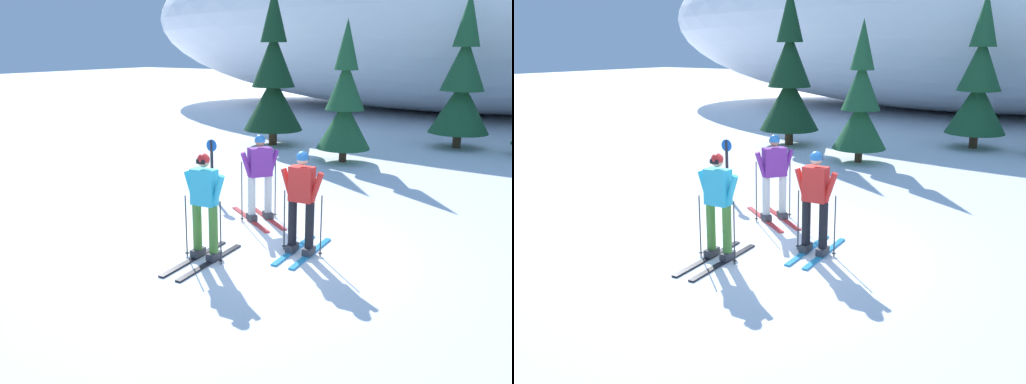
# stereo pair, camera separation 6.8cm
# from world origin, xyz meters

# --- Properties ---
(ground_plane) EXTENTS (120.00, 120.00, 0.00)m
(ground_plane) POSITION_xyz_m (0.00, 0.00, 0.00)
(ground_plane) COLOR white
(skier_purple_jacket) EXTENTS (1.71, 1.38, 1.76)m
(skier_purple_jacket) POSITION_xyz_m (-1.10, 1.36, 0.93)
(skier_purple_jacket) COLOR red
(skier_purple_jacket) RESTS_ON ground
(skier_cyan_jacket) EXTENTS (0.78, 1.76, 1.79)m
(skier_cyan_jacket) POSITION_xyz_m (-0.76, -0.88, 0.94)
(skier_cyan_jacket) COLOR black
(skier_cyan_jacket) RESTS_ON ground
(skier_red_jacket) EXTENTS (0.78, 1.61, 1.79)m
(skier_red_jacket) POSITION_xyz_m (0.46, 0.17, 0.94)
(skier_red_jacket) COLOR #2893CC
(skier_red_jacket) RESTS_ON ground
(pine_tree_far_left) EXTENTS (2.10, 2.10, 5.43)m
(pine_tree_far_left) POSITION_xyz_m (-5.30, 8.94, 2.27)
(pine_tree_far_left) COLOR #47301E
(pine_tree_far_left) RESTS_ON ground
(pine_tree_left) EXTENTS (1.62, 1.62, 4.20)m
(pine_tree_left) POSITION_xyz_m (-1.99, 7.54, 1.76)
(pine_tree_left) COLOR #47301E
(pine_tree_left) RESTS_ON ground
(pine_tree_center_left) EXTENTS (2.01, 2.01, 5.20)m
(pine_tree_center_left) POSITION_xyz_m (0.41, 11.84, 2.17)
(pine_tree_center_left) COLOR #47301E
(pine_tree_center_left) RESTS_ON ground
(snow_ridge_background) EXTENTS (37.42, 19.65, 10.03)m
(snow_ridge_background) POSITION_xyz_m (-2.52, 23.12, 5.01)
(snow_ridge_background) COLOR white
(snow_ridge_background) RESTS_ON ground
(trail_marker_post) EXTENTS (0.28, 0.07, 1.36)m
(trail_marker_post) POSITION_xyz_m (-2.96, 2.23, 0.78)
(trail_marker_post) COLOR black
(trail_marker_post) RESTS_ON ground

